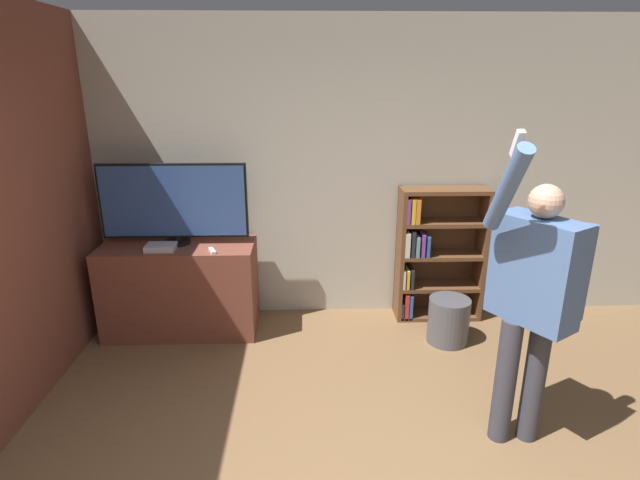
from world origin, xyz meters
The scene contains 8 objects.
wall_back centered at (0.00, 2.91, 1.35)m, with size 6.26×0.06×2.70m.
tv_ledge centered at (-1.36, 2.52, 0.40)m, with size 1.32×0.56×0.81m.
television centered at (-1.36, 2.55, 1.18)m, with size 1.24×0.22×0.70m.
game_console centered at (-1.46, 2.39, 0.83)m, with size 0.24×0.17×0.05m.
remote_loose centered at (-1.02, 2.33, 0.82)m, with size 0.09×0.14×0.02m.
bookshelf centered at (0.94, 2.73, 0.63)m, with size 0.79×0.28×1.25m.
person centered at (1.07, 1.02, 1.01)m, with size 0.63×0.58×1.96m.
waste_bin centered at (0.98, 2.23, 0.20)m, with size 0.35×0.35×0.40m.
Camera 1 is at (-0.24, -1.58, 2.20)m, focal length 28.00 mm.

